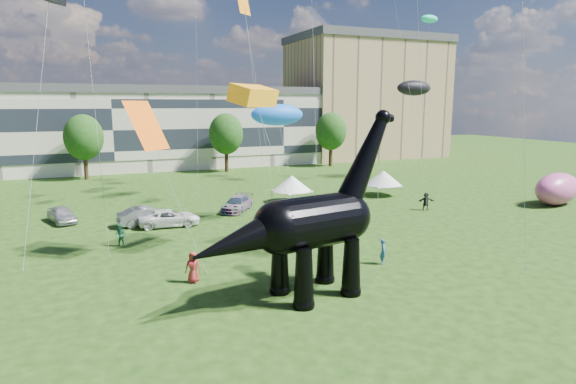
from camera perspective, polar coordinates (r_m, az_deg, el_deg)
name	(u,v)px	position (r m, az deg, el deg)	size (l,w,h in m)	color
ground	(366,321)	(24.18, 9.21, -14.85)	(220.00, 220.00, 0.00)	#16330C
terrace_row	(111,132)	(80.64, -20.23, 6.71)	(78.00, 11.00, 12.00)	beige
apartment_block	(365,100)	(98.23, 9.17, 10.67)	(28.00, 18.00, 22.00)	tan
tree_mid_left	(83,134)	(71.55, -23.09, 6.37)	(5.20, 5.20, 9.44)	#382314
tree_mid_right	(226,131)	(74.24, -7.38, 7.22)	(5.20, 5.20, 9.44)	#382314
tree_far_right	(331,128)	(80.93, 5.10, 7.52)	(5.20, 5.20, 9.44)	#382314
dinosaur_sculpture	(307,226)	(25.49, 2.31, -4.06)	(12.69, 4.41, 10.33)	black
car_silver	(62,215)	(46.64, -25.26, -2.43)	(1.70, 4.23, 1.44)	silver
car_grey	(147,216)	(43.06, -16.37, -2.73)	(1.70, 4.87, 1.60)	gray
car_white	(169,218)	(42.20, -13.87, -3.01)	(2.36, 5.12, 1.42)	white
car_dark	(237,204)	(46.97, -6.07, -1.41)	(1.98, 4.88, 1.41)	#595960
gazebo_near	(292,183)	(50.77, 0.46, 1.02)	(4.99, 4.99, 2.86)	white
gazebo_far	(383,178)	(55.55, 11.22, 1.64)	(4.31, 4.31, 2.87)	silver
inflatable_pink	(557,189)	(56.77, 29.29, 0.33)	(6.64, 3.32, 3.32)	#CD4F96
visitors	(268,241)	(33.72, -2.36, -5.80)	(48.09, 45.99, 1.88)	#338057
kites	(282,29)	(46.02, -0.76, 18.79)	(58.97, 45.32, 31.25)	#F93710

